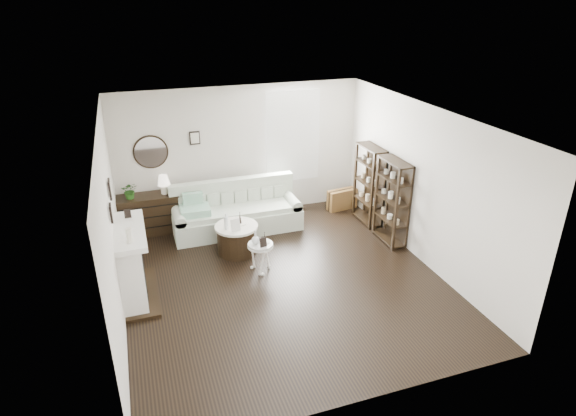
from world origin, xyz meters
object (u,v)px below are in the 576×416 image
object	(u,v)px
dresser	(149,214)
pedestal_table	(260,246)
drum_table	(237,239)
sofa	(236,214)

from	to	relation	value
dresser	pedestal_table	bearing A→B (deg)	-51.51
dresser	drum_table	distance (m)	1.96
dresser	pedestal_table	xyz separation A→B (m)	(1.66, -2.09, 0.09)
pedestal_table	drum_table	bearing A→B (deg)	107.11
dresser	drum_table	world-z (taller)	dresser
drum_table	pedestal_table	distance (m)	0.81
drum_table	pedestal_table	xyz separation A→B (m)	(0.23, -0.75, 0.20)
sofa	pedestal_table	distance (m)	1.70
dresser	pedestal_table	size ratio (longest dim) A/B	2.25
drum_table	dresser	bearing A→B (deg)	136.96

